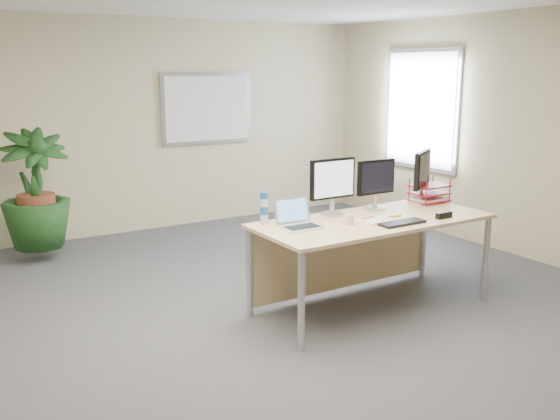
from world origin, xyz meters
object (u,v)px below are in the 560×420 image
desk (364,235)px  monitor_right (376,181)px  monitor_left (333,183)px  floor_plant (36,194)px  laptop (298,220)px

desk → monitor_right: 0.55m
monitor_left → floor_plant: bearing=126.4°
desk → monitor_right: size_ratio=4.66×
desk → floor_plant: bearing=127.5°
monitor_right → monitor_left: bearing=-178.9°
laptop → desk: bearing=1.1°
floor_plant → laptop: size_ratio=4.55×
desk → laptop: bearing=-178.9°
monitor_right → laptop: (-0.98, -0.20, -0.20)m
desk → floor_plant: size_ratio=1.41×
floor_plant → monitor_left: (1.99, -2.70, 0.35)m
monitor_right → laptop: bearing=-168.5°
desk → monitor_left: bearing=141.5°
floor_plant → monitor_right: size_ratio=3.30×
desk → floor_plant: 3.64m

